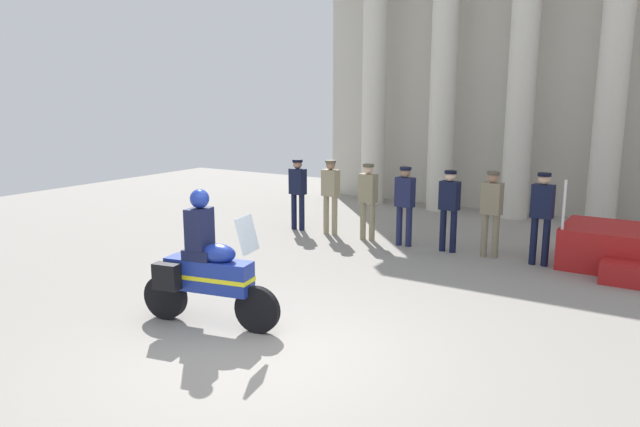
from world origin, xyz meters
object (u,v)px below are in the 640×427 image
object	(u,v)px
officer_in_row_3	(405,200)
officer_in_row_5	(491,207)
officer_in_row_0	(298,189)
officer_in_row_1	(330,191)
motorcycle_with_rider	(204,269)
officer_in_row_6	(542,211)
officer_in_row_4	(449,204)
officer_in_row_2	(368,196)

from	to	relation	value
officer_in_row_3	officer_in_row_5	world-z (taller)	officer_in_row_5
officer_in_row_0	officer_in_row_1	xyz separation A→B (m)	(0.90, -0.01, 0.02)
officer_in_row_5	motorcycle_with_rider	size ratio (longest dim) A/B	0.81
officer_in_row_6	motorcycle_with_rider	size ratio (longest dim) A/B	0.84
officer_in_row_5	officer_in_row_6	size ratio (longest dim) A/B	0.97
officer_in_row_0	officer_in_row_1	world-z (taller)	officer_in_row_1
officer_in_row_4	motorcycle_with_rider	bearing A→B (deg)	81.97
officer_in_row_5	officer_in_row_2	bearing A→B (deg)	7.32
officer_in_row_0	officer_in_row_2	bearing A→B (deg)	-174.56
officer_in_row_4	officer_in_row_6	distance (m)	1.79
officer_in_row_0	officer_in_row_1	size ratio (longest dim) A/B	0.98
officer_in_row_0	officer_in_row_5	world-z (taller)	officer_in_row_5
officer_in_row_1	officer_in_row_6	xyz separation A→B (m)	(4.60, -0.11, 0.02)
officer_in_row_2	officer_in_row_3	xyz separation A→B (m)	(0.89, -0.04, -0.00)
officer_in_row_1	officer_in_row_4	bearing A→B (deg)	-174.40
officer_in_row_1	officer_in_row_4	world-z (taller)	officer_in_row_1
officer_in_row_3	officer_in_row_4	xyz separation A→B (m)	(0.96, 0.02, -0.00)
officer_in_row_0	officer_in_row_2	size ratio (longest dim) A/B	0.99
officer_in_row_1	officer_in_row_5	world-z (taller)	officer_in_row_1
officer_in_row_4	officer_in_row_5	distance (m)	0.84
officer_in_row_1	officer_in_row_6	bearing A→B (deg)	-174.45
officer_in_row_0	officer_in_row_5	size ratio (longest dim) A/B	0.99
officer_in_row_4	officer_in_row_5	bearing A→B (deg)	-170.14
officer_in_row_3	officer_in_row_6	xyz separation A→B (m)	(2.75, -0.02, 0.04)
motorcycle_with_rider	officer_in_row_5	bearing A→B (deg)	56.65
officer_in_row_2	officer_in_row_4	bearing A→B (deg)	-173.84
officer_in_row_1	officer_in_row_3	xyz separation A→B (m)	(1.86, -0.08, -0.02)
officer_in_row_0	motorcycle_with_rider	bearing A→B (deg)	118.66
officer_in_row_3	officer_in_row_0	bearing A→B (deg)	5.00
officer_in_row_5	motorcycle_with_rider	world-z (taller)	motorcycle_with_rider
officer_in_row_4	officer_in_row_5	size ratio (longest dim) A/B	0.98
officer_in_row_0	officer_in_row_4	size ratio (longest dim) A/B	1.00
officer_in_row_3	officer_in_row_5	size ratio (longest dim) A/B	0.99
officer_in_row_6	officer_in_row_5	bearing A→B (deg)	1.63
officer_in_row_4	officer_in_row_2	bearing A→B (deg)	6.16
officer_in_row_3	motorcycle_with_rider	size ratio (longest dim) A/B	0.80
officer_in_row_0	motorcycle_with_rider	size ratio (longest dim) A/B	0.80
officer_in_row_2	officer_in_row_0	bearing A→B (deg)	5.44
officer_in_row_0	officer_in_row_5	distance (m)	4.55
officer_in_row_0	officer_in_row_5	bearing A→B (deg)	-173.46
officer_in_row_1	officer_in_row_3	size ratio (longest dim) A/B	1.02
motorcycle_with_rider	officer_in_row_2	bearing A→B (deg)	82.95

